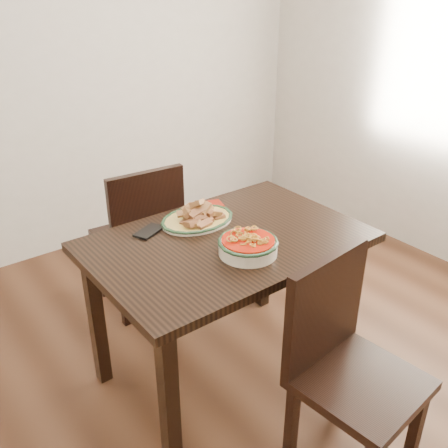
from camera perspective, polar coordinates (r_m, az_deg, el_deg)
floor at (r=2.64m, az=2.87°, el=-15.80°), size 3.50×3.50×0.00m
wall_back at (r=3.50m, az=-16.32°, el=17.75°), size 3.50×0.10×2.60m
dining_table at (r=2.23m, az=0.31°, el=-3.86°), size 1.19×0.79×0.75m
chair_far at (r=2.80m, az=-9.43°, el=-0.95°), size 0.45×0.45×0.89m
chair_near at (r=1.98m, az=13.52°, el=-14.64°), size 0.46×0.46×0.89m
fish_plate at (r=2.31m, az=-3.09°, el=1.27°), size 0.35×0.27×0.11m
noodle_bowl at (r=2.04m, az=2.76°, el=-2.32°), size 0.25×0.25×0.08m
smartphone at (r=2.25m, az=-8.56°, el=-0.83°), size 0.16×0.13×0.01m
napkin at (r=2.48m, az=-1.40°, el=2.21°), size 0.12×0.11×0.01m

